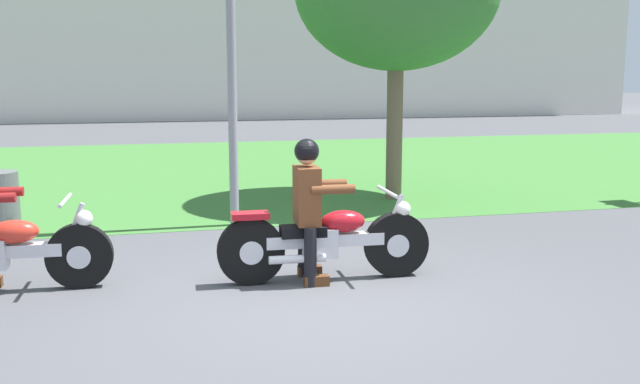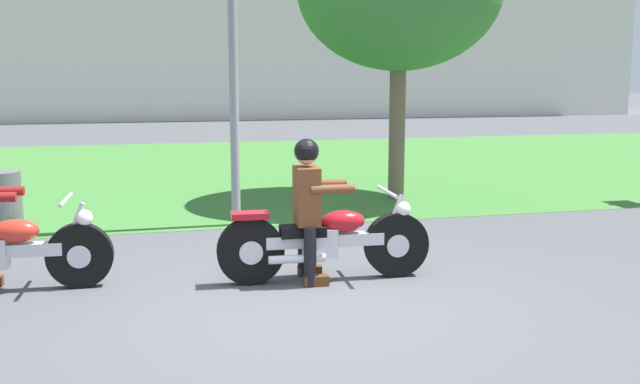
# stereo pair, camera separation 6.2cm
# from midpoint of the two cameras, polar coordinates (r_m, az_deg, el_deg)

# --- Properties ---
(ground) EXTENTS (120.00, 120.00, 0.00)m
(ground) POSITION_cam_midpoint_polar(r_m,az_deg,el_deg) (6.32, -0.64, -9.16)
(ground) COLOR #4C4C51
(grass_verge) EXTENTS (60.00, 12.00, 0.01)m
(grass_verge) POSITION_cam_midpoint_polar(r_m,az_deg,el_deg) (15.36, -8.88, 1.81)
(grass_verge) COLOR #3D7533
(grass_verge) RESTS_ON ground
(motorcycle_lead) EXTENTS (2.11, 0.66, 0.88)m
(motorcycle_lead) POSITION_cam_midpoint_polar(r_m,az_deg,el_deg) (7.00, 0.20, -3.94)
(motorcycle_lead) COLOR black
(motorcycle_lead) RESTS_ON ground
(rider_lead) EXTENTS (0.56, 0.48, 1.40)m
(rider_lead) POSITION_cam_midpoint_polar(r_m,az_deg,el_deg) (6.89, -1.17, -0.55)
(rider_lead) COLOR black
(rider_lead) RESTS_ON ground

